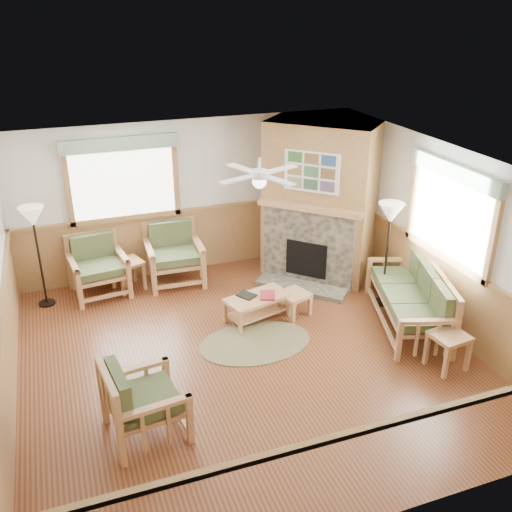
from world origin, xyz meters
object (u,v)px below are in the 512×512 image
object	(u,v)px
sofa	(408,297)
coffee_table	(257,308)
end_table_sofa	(447,351)
floor_lamp_right	(387,255)
armchair_left	(145,399)
floor_lamp_left	(39,257)
end_table_chairs	(128,275)
armchair_back_left	(98,267)
footstool	(294,303)
armchair_back_right	(174,254)

from	to	relation	value
sofa	coffee_table	size ratio (longest dim) A/B	2.06
sofa	end_table_sofa	xyz separation A→B (m)	(-0.14, -1.14, -0.21)
floor_lamp_right	coffee_table	bearing A→B (deg)	173.67
sofa	floor_lamp_right	bearing A→B (deg)	-161.61
armchair_left	coffee_table	xyz separation A→B (m)	(2.04, 1.93, -0.27)
armchair_left	floor_lamp_left	size ratio (longest dim) A/B	0.56
end_table_chairs	floor_lamp_left	world-z (taller)	floor_lamp_left
armchair_back_left	floor_lamp_left	size ratio (longest dim) A/B	0.58
armchair_left	footstool	xyz separation A→B (m)	(2.63, 1.87, -0.28)
floor_lamp_left	end_table_sofa	bearing A→B (deg)	-36.32
footstool	floor_lamp_left	xyz separation A→B (m)	(-3.62, 1.66, 0.65)
coffee_table	sofa	bearing A→B (deg)	-38.97
armchair_back_left	coffee_table	size ratio (longest dim) A/B	1.00
footstool	end_table_chairs	bearing A→B (deg)	142.81
armchair_back_left	end_table_sofa	distance (m)	5.55
sofa	armchair_left	bearing A→B (deg)	-57.62
armchair_left	floor_lamp_right	bearing A→B (deg)	-74.72
end_table_chairs	armchair_back_right	bearing A→B (deg)	0.00
armchair_back_right	floor_lamp_right	bearing A→B (deg)	-30.41
end_table_chairs	sofa	bearing A→B (deg)	-34.47
footstool	floor_lamp_right	distance (m)	1.63
floor_lamp_right	end_table_sofa	bearing A→B (deg)	-94.29
sofa	floor_lamp_right	xyz separation A→B (m)	(0.00, 0.67, 0.40)
sofa	armchair_left	world-z (taller)	armchair_left
armchair_left	end_table_chairs	bearing A→B (deg)	-12.66
armchair_back_right	footstool	xyz separation A→B (m)	(1.49, -1.74, -0.33)
armchair_back_right	coffee_table	size ratio (longest dim) A/B	1.05
footstool	floor_lamp_right	size ratio (longest dim) A/B	0.24
armchair_back_right	floor_lamp_right	size ratio (longest dim) A/B	0.60
armchair_back_left	floor_lamp_left	bearing A→B (deg)	178.26
coffee_table	end_table_sofa	distance (m)	2.82
end_table_chairs	coffee_table	bearing A→B (deg)	-44.73
armchair_back_right	end_table_sofa	size ratio (longest dim) A/B	2.02
coffee_table	footstool	size ratio (longest dim) A/B	2.32
sofa	coffee_table	distance (m)	2.27
end_table_chairs	floor_lamp_left	distance (m)	1.46
armchair_left	armchair_back_right	bearing A→B (deg)	-24.80
end_table_chairs	end_table_sofa	size ratio (longest dim) A/B	1.01
end_table_chairs	floor_lamp_left	xyz separation A→B (m)	(-1.34, -0.08, 0.58)
floor_lamp_left	armchair_back_right	bearing A→B (deg)	2.12
floor_lamp_left	sofa	bearing A→B (deg)	-26.16
armchair_back_right	footstool	bearing A→B (deg)	-47.03
armchair_left	armchair_back_left	bearing A→B (deg)	-5.20
sofa	armchair_left	size ratio (longest dim) A/B	2.16
end_table_sofa	footstool	world-z (taller)	end_table_sofa
footstool	armchair_back_right	bearing A→B (deg)	130.58
armchair_back_left	end_table_chairs	size ratio (longest dim) A/B	1.88
coffee_table	end_table_chairs	xyz separation A→B (m)	(-1.70, 1.68, 0.06)
sofa	end_table_chairs	xyz separation A→B (m)	(-3.76, 2.58, -0.21)
armchair_back_left	armchair_back_right	world-z (taller)	armchair_back_right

